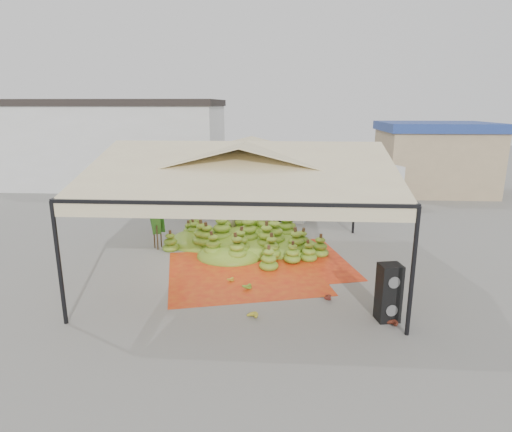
# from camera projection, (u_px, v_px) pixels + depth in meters

# --- Properties ---
(ground) EXTENTS (90.00, 90.00, 0.00)m
(ground) POSITION_uv_depth(u_px,v_px,m) (247.00, 266.00, 13.84)
(ground) COLOR slate
(ground) RESTS_ON ground
(canopy_tent) EXTENTS (8.10, 8.10, 4.00)m
(canopy_tent) POSITION_uv_depth(u_px,v_px,m) (246.00, 165.00, 13.01)
(canopy_tent) COLOR black
(canopy_tent) RESTS_ON ground
(building_white) EXTENTS (14.30, 6.30, 5.40)m
(building_white) POSITION_uv_depth(u_px,v_px,m) (110.00, 143.00, 27.31)
(building_white) COLOR silver
(building_white) RESTS_ON ground
(building_tan) EXTENTS (6.30, 5.30, 4.10)m
(building_tan) POSITION_uv_depth(u_px,v_px,m) (434.00, 157.00, 25.25)
(building_tan) COLOR tan
(building_tan) RESTS_ON ground
(tarp_left) EXTENTS (5.50, 5.34, 0.01)m
(tarp_left) POSITION_uv_depth(u_px,v_px,m) (244.00, 272.00, 13.37)
(tarp_left) COLOR #C95812
(tarp_left) RESTS_ON ground
(tarp_right) EXTENTS (4.97, 5.12, 0.01)m
(tarp_right) POSITION_uv_depth(u_px,v_px,m) (284.00, 261.00, 14.32)
(tarp_right) COLOR #EA4D16
(tarp_right) RESTS_ON ground
(banana_heap) EXTENTS (6.62, 5.74, 1.27)m
(banana_heap) POSITION_uv_depth(u_px,v_px,m) (246.00, 230.00, 15.63)
(banana_heap) COLOR #4E7D1A
(banana_heap) RESTS_ON ground
(hand_yellow_a) EXTENTS (0.49, 0.44, 0.18)m
(hand_yellow_a) POSITION_uv_depth(u_px,v_px,m) (229.00, 278.00, 12.68)
(hand_yellow_a) COLOR gold
(hand_yellow_a) RESTS_ON ground
(hand_yellow_b) EXTENTS (0.60, 0.60, 0.21)m
(hand_yellow_b) POSITION_uv_depth(u_px,v_px,m) (251.00, 315.00, 10.40)
(hand_yellow_b) COLOR gold
(hand_yellow_b) RESTS_ON ground
(hand_red_a) EXTENTS (0.54, 0.47, 0.21)m
(hand_red_a) POSITION_uv_depth(u_px,v_px,m) (324.00, 296.00, 11.46)
(hand_red_a) COLOR #5C1F15
(hand_red_a) RESTS_ON ground
(hand_red_b) EXTENTS (0.59, 0.56, 0.21)m
(hand_red_b) POSITION_uv_depth(u_px,v_px,m) (390.00, 323.00, 10.04)
(hand_red_b) COLOR #571F13
(hand_red_b) RESTS_ON ground
(hand_green) EXTENTS (0.62, 0.57, 0.22)m
(hand_green) POSITION_uv_depth(u_px,v_px,m) (245.00, 284.00, 12.18)
(hand_green) COLOR #3A7318
(hand_green) RESTS_ON ground
(hanging_bunches) EXTENTS (1.74, 0.24, 0.20)m
(hanging_bunches) POSITION_uv_depth(u_px,v_px,m) (330.00, 196.00, 11.82)
(hanging_bunches) COLOR #407D1A
(hanging_bunches) RESTS_ON ground
(speaker_stack) EXTENTS (0.60, 0.55, 1.43)m
(speaker_stack) POSITION_uv_depth(u_px,v_px,m) (389.00, 293.00, 10.22)
(speaker_stack) COLOR black
(speaker_stack) RESTS_ON ground
(banana_leaves) EXTENTS (0.96, 1.36, 3.70)m
(banana_leaves) POSITION_uv_depth(u_px,v_px,m) (154.00, 249.00, 15.48)
(banana_leaves) COLOR #23711E
(banana_leaves) RESTS_ON ground
(vendor) EXTENTS (0.65, 0.51, 1.57)m
(vendor) POSITION_uv_depth(u_px,v_px,m) (229.00, 219.00, 16.52)
(vendor) COLOR gray
(vendor) RESTS_ON ground
(truck_left) EXTENTS (7.41, 4.24, 2.41)m
(truck_left) POSITION_uv_depth(u_px,v_px,m) (244.00, 182.00, 20.51)
(truck_left) COLOR #4E3A1A
(truck_left) RESTS_ON ground
(truck_right) EXTENTS (6.38, 3.77, 2.07)m
(truck_right) POSITION_uv_depth(u_px,v_px,m) (345.00, 182.00, 21.72)
(truck_right) COLOR #492F18
(truck_right) RESTS_ON ground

